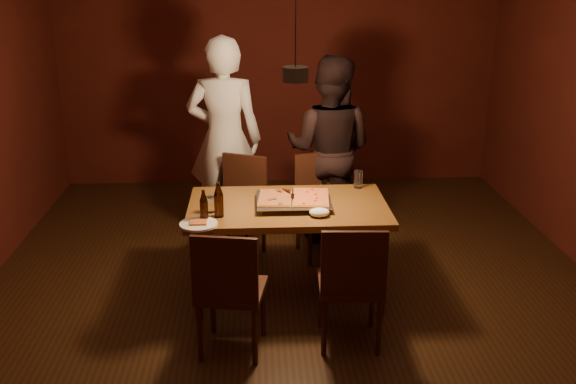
{
  "coord_description": "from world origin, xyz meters",
  "views": [
    {
      "loc": [
        -0.29,
        -4.4,
        2.43
      ],
      "look_at": [
        -0.04,
        0.13,
        0.85
      ],
      "focal_mm": 40.0,
      "sensor_mm": 36.0,
      "label": 1
    }
  ],
  "objects_px": {
    "chair_near_right": "(352,276)",
    "plate_slice": "(199,224)",
    "chair_far_left": "(240,197)",
    "chair_far_right": "(321,195)",
    "chair_near_left": "(229,282)",
    "pizza_tray": "(293,202)",
    "pendant_lamp": "(295,73)",
    "beer_bottle_b": "(219,200)",
    "beer_bottle_a": "(204,205)",
    "diner_white": "(225,139)",
    "dining_table": "(288,214)",
    "diner_dark": "(329,150)"
  },
  "relations": [
    {
      "from": "plate_slice",
      "to": "diner_white",
      "type": "distance_m",
      "value": 1.63
    },
    {
      "from": "pizza_tray",
      "to": "plate_slice",
      "type": "height_order",
      "value": "pizza_tray"
    },
    {
      "from": "chair_far_left",
      "to": "beer_bottle_a",
      "type": "xyz_separation_m",
      "value": [
        -0.23,
        -1.07,
        0.32
      ]
    },
    {
      "from": "chair_near_right",
      "to": "beer_bottle_b",
      "type": "bearing_deg",
      "value": 150.35
    },
    {
      "from": "chair_near_left",
      "to": "pizza_tray",
      "type": "distance_m",
      "value": 0.97
    },
    {
      "from": "pizza_tray",
      "to": "plate_slice",
      "type": "xyz_separation_m",
      "value": [
        -0.68,
        -0.37,
        -0.01
      ]
    },
    {
      "from": "dining_table",
      "to": "pendant_lamp",
      "type": "distance_m",
      "value": 1.09
    },
    {
      "from": "chair_near_left",
      "to": "diner_white",
      "type": "bearing_deg",
      "value": 102.52
    },
    {
      "from": "dining_table",
      "to": "diner_white",
      "type": "distance_m",
      "value": 1.36
    },
    {
      "from": "chair_near_left",
      "to": "chair_far_right",
      "type": "bearing_deg",
      "value": 74.94
    },
    {
      "from": "pizza_tray",
      "to": "plate_slice",
      "type": "distance_m",
      "value": 0.77
    },
    {
      "from": "chair_far_left",
      "to": "diner_white",
      "type": "distance_m",
      "value": 0.62
    },
    {
      "from": "chair_far_left",
      "to": "diner_dark",
      "type": "distance_m",
      "value": 0.94
    },
    {
      "from": "chair_far_left",
      "to": "chair_near_left",
      "type": "relative_size",
      "value": 1.15
    },
    {
      "from": "chair_far_left",
      "to": "chair_near_right",
      "type": "height_order",
      "value": "same"
    },
    {
      "from": "dining_table",
      "to": "beer_bottle_a",
      "type": "distance_m",
      "value": 0.7
    },
    {
      "from": "chair_near_right",
      "to": "diner_dark",
      "type": "height_order",
      "value": "diner_dark"
    },
    {
      "from": "chair_far_right",
      "to": "pendant_lamp",
      "type": "bearing_deg",
      "value": 59.59
    },
    {
      "from": "plate_slice",
      "to": "diner_white",
      "type": "bearing_deg",
      "value": 85.66
    },
    {
      "from": "pizza_tray",
      "to": "diner_dark",
      "type": "distance_m",
      "value": 1.2
    },
    {
      "from": "chair_near_right",
      "to": "beer_bottle_b",
      "type": "relative_size",
      "value": 1.88
    },
    {
      "from": "pizza_tray",
      "to": "pendant_lamp",
      "type": "relative_size",
      "value": 0.5
    },
    {
      "from": "diner_dark",
      "to": "dining_table",
      "type": "bearing_deg",
      "value": 89.85
    },
    {
      "from": "chair_near_right",
      "to": "plate_slice",
      "type": "height_order",
      "value": "chair_near_right"
    },
    {
      "from": "chair_far_right",
      "to": "chair_near_left",
      "type": "relative_size",
      "value": 1.04
    },
    {
      "from": "beer_bottle_a",
      "to": "plate_slice",
      "type": "relative_size",
      "value": 0.84
    },
    {
      "from": "beer_bottle_b",
      "to": "chair_near_left",
      "type": "bearing_deg",
      "value": -82.48
    },
    {
      "from": "chair_near_left",
      "to": "beer_bottle_a",
      "type": "height_order",
      "value": "beer_bottle_a"
    },
    {
      "from": "chair_far_left",
      "to": "chair_far_right",
      "type": "relative_size",
      "value": 1.11
    },
    {
      "from": "chair_far_right",
      "to": "plate_slice",
      "type": "height_order",
      "value": "chair_far_right"
    },
    {
      "from": "chair_near_left",
      "to": "pizza_tray",
      "type": "height_order",
      "value": "chair_near_left"
    },
    {
      "from": "dining_table",
      "to": "chair_near_right",
      "type": "relative_size",
      "value": 3.09
    },
    {
      "from": "chair_far_right",
      "to": "chair_near_left",
      "type": "height_order",
      "value": "same"
    },
    {
      "from": "chair_near_right",
      "to": "pendant_lamp",
      "type": "height_order",
      "value": "pendant_lamp"
    },
    {
      "from": "pizza_tray",
      "to": "chair_near_right",
      "type": "bearing_deg",
      "value": -64.79
    },
    {
      "from": "dining_table",
      "to": "chair_far_right",
      "type": "height_order",
      "value": "chair_far_right"
    },
    {
      "from": "chair_far_left",
      "to": "beer_bottle_a",
      "type": "distance_m",
      "value": 1.14
    },
    {
      "from": "chair_far_left",
      "to": "chair_near_right",
      "type": "bearing_deg",
      "value": 140.41
    },
    {
      "from": "pizza_tray",
      "to": "beer_bottle_b",
      "type": "xyz_separation_m",
      "value": [
        -0.54,
        -0.21,
        0.11
      ]
    },
    {
      "from": "chair_near_right",
      "to": "plate_slice",
      "type": "xyz_separation_m",
      "value": [
        -1.02,
        0.41,
        0.22
      ]
    },
    {
      "from": "pizza_tray",
      "to": "pendant_lamp",
      "type": "xyz_separation_m",
      "value": [
        0.01,
        -0.12,
        0.99
      ]
    },
    {
      "from": "chair_far_right",
      "to": "plate_slice",
      "type": "relative_size",
      "value": 1.9
    },
    {
      "from": "pizza_tray",
      "to": "diner_white",
      "type": "height_order",
      "value": "diner_white"
    },
    {
      "from": "diner_dark",
      "to": "pendant_lamp",
      "type": "relative_size",
      "value": 1.57
    },
    {
      "from": "pizza_tray",
      "to": "diner_dark",
      "type": "xyz_separation_m",
      "value": [
        0.4,
        1.13,
        0.09
      ]
    },
    {
      "from": "chair_near_left",
      "to": "beer_bottle_b",
      "type": "distance_m",
      "value": 0.71
    },
    {
      "from": "beer_bottle_a",
      "to": "diner_white",
      "type": "distance_m",
      "value": 1.52
    },
    {
      "from": "chair_far_left",
      "to": "chair_near_left",
      "type": "height_order",
      "value": "same"
    },
    {
      "from": "beer_bottle_b",
      "to": "plate_slice",
      "type": "relative_size",
      "value": 0.98
    },
    {
      "from": "beer_bottle_b",
      "to": "diner_white",
      "type": "height_order",
      "value": "diner_white"
    }
  ]
}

